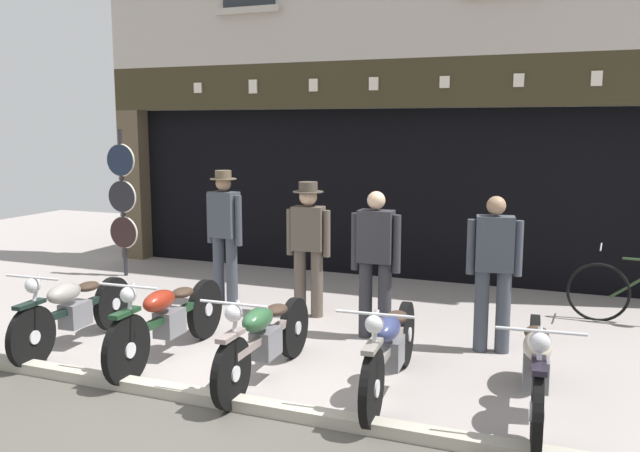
# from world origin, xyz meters

# --- Properties ---
(shop_facade) EXTENTS (9.68, 4.42, 6.49)m
(shop_facade) POSITION_xyz_m (-0.00, 7.00, 1.74)
(shop_facade) COLOR black
(shop_facade) RESTS_ON ground
(motorcycle_left) EXTENTS (0.62, 1.92, 0.90)m
(motorcycle_left) POSITION_xyz_m (-2.02, 0.81, 0.42)
(motorcycle_left) COLOR black
(motorcycle_left) RESTS_ON ground
(motorcycle_center_left) EXTENTS (0.62, 2.10, 0.93)m
(motorcycle_center_left) POSITION_xyz_m (-0.87, 0.88, 0.43)
(motorcycle_center_left) COLOR black
(motorcycle_center_left) RESTS_ON ground
(motorcycle_center) EXTENTS (0.62, 1.97, 0.90)m
(motorcycle_center) POSITION_xyz_m (0.28, 0.73, 0.41)
(motorcycle_center) COLOR black
(motorcycle_center) RESTS_ON ground
(motorcycle_center_right) EXTENTS (0.62, 2.07, 0.91)m
(motorcycle_center_right) POSITION_xyz_m (1.44, 0.87, 0.42)
(motorcycle_center_right) COLOR black
(motorcycle_center_right) RESTS_ON ground
(motorcycle_right) EXTENTS (0.62, 2.03, 0.93)m
(motorcycle_right) POSITION_xyz_m (2.66, 0.82, 0.43)
(motorcycle_right) COLOR black
(motorcycle_right) RESTS_ON ground
(salesman_left) EXTENTS (0.55, 0.34, 1.77)m
(salesman_left) POSITION_xyz_m (-1.44, 3.01, 0.99)
(salesman_left) COLOR #3D424C
(salesman_left) RESTS_ON ground
(shopkeeper_center) EXTENTS (0.56, 0.37, 1.67)m
(shopkeeper_center) POSITION_xyz_m (-0.18, 2.85, 0.94)
(shopkeeper_center) COLOR brown
(shopkeeper_center) RESTS_ON ground
(salesman_right) EXTENTS (0.56, 0.25, 1.64)m
(salesman_right) POSITION_xyz_m (0.85, 2.33, 0.91)
(salesman_right) COLOR #2D2D33
(salesman_right) RESTS_ON ground
(assistant_far_right) EXTENTS (0.55, 0.28, 1.64)m
(assistant_far_right) POSITION_xyz_m (2.12, 2.34, 0.91)
(assistant_far_right) COLOR #3D424C
(assistant_far_right) RESTS_ON ground
(tyre_sign_pole) EXTENTS (0.51, 0.06, 2.29)m
(tyre_sign_pole) POSITION_xyz_m (-3.73, 3.86, 1.24)
(tyre_sign_pole) COLOR #232328
(tyre_sign_pole) RESTS_ON ground
(advert_board_near) EXTENTS (0.74, 0.03, 1.11)m
(advert_board_near) POSITION_xyz_m (1.20, 5.40, 1.85)
(advert_board_near) COLOR beige
(advert_board_far) EXTENTS (0.78, 0.03, 0.94)m
(advert_board_far) POSITION_xyz_m (2.28, 5.40, 1.86)
(advert_board_far) COLOR silver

